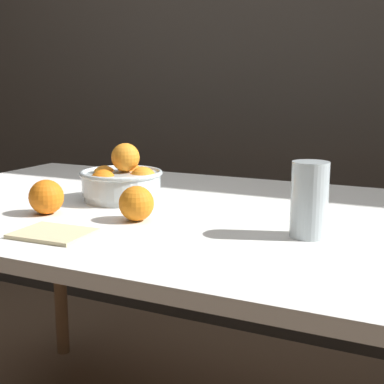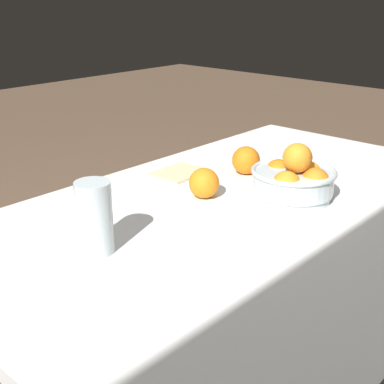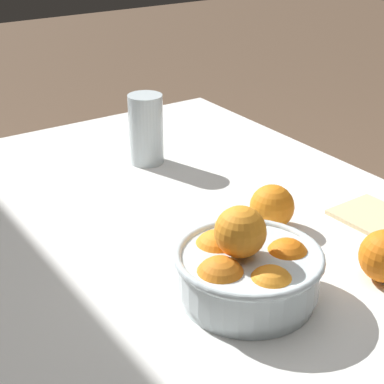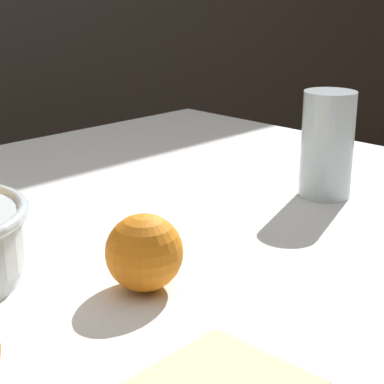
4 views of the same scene
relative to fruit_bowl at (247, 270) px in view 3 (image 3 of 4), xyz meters
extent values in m
cube|color=white|center=(0.11, -0.02, -0.07)|extent=(1.47, 0.97, 0.03)
cylinder|color=#936B47|center=(0.79, -0.44, -0.45)|extent=(0.05, 0.05, 0.73)
cylinder|color=silver|center=(0.00, 0.00, -0.04)|extent=(0.20, 0.20, 0.02)
cylinder|color=silver|center=(0.00, 0.00, -0.01)|extent=(0.21, 0.21, 0.05)
torus|color=silver|center=(0.00, 0.00, 0.02)|extent=(0.22, 0.22, 0.01)
sphere|color=orange|center=(0.06, 0.01, 0.00)|extent=(0.07, 0.07, 0.07)
sphere|color=orange|center=(-0.01, 0.05, 0.00)|extent=(0.07, 0.07, 0.07)
sphere|color=orange|center=(-0.06, 0.01, 0.00)|extent=(0.07, 0.07, 0.07)
sphere|color=orange|center=(-0.02, -0.06, 0.00)|extent=(0.07, 0.07, 0.07)
sphere|color=orange|center=(0.01, 0.01, 0.06)|extent=(0.07, 0.07, 0.07)
cylinder|color=#F4A314|center=(0.53, -0.14, 0.01)|extent=(0.07, 0.07, 0.12)
cylinder|color=silver|center=(0.53, -0.14, 0.02)|extent=(0.07, 0.07, 0.15)
sphere|color=orange|center=(0.15, -0.17, -0.01)|extent=(0.08, 0.08, 0.08)
cube|color=beige|center=(0.06, -0.35, -0.05)|extent=(0.15, 0.12, 0.01)
camera|label=1|loc=(0.76, -1.17, 0.25)|focal=50.00mm
camera|label=2|loc=(1.13, 0.67, 0.46)|focal=50.00mm
camera|label=3|loc=(-0.61, 0.50, 0.50)|focal=60.00mm
camera|label=4|loc=(-0.23, -0.62, 0.25)|focal=60.00mm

